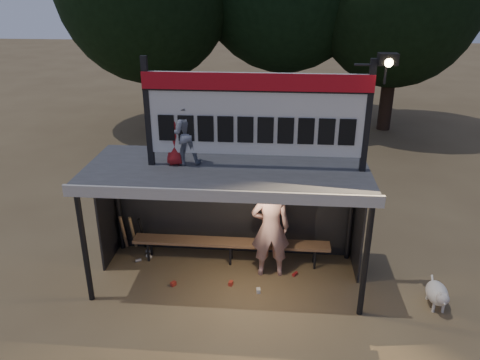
# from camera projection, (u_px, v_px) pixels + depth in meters

# --- Properties ---
(ground) EXTENTS (80.00, 80.00, 0.00)m
(ground) POSITION_uv_depth(u_px,v_px,m) (228.00, 277.00, 9.16)
(ground) COLOR brown
(ground) RESTS_ON ground
(player) EXTENTS (0.79, 0.56, 2.03)m
(player) POSITION_uv_depth(u_px,v_px,m) (271.00, 228.00, 8.88)
(player) COLOR silver
(player) RESTS_ON ground
(child_a) EXTENTS (0.65, 0.56, 1.16)m
(child_a) POSITION_uv_depth(u_px,v_px,m) (184.00, 133.00, 8.17)
(child_a) COLOR slate
(child_a) RESTS_ON dugout_shelter
(child_b) EXTENTS (0.42, 0.29, 0.85)m
(child_b) POSITION_uv_depth(u_px,v_px,m) (175.00, 142.00, 8.20)
(child_b) COLOR maroon
(child_b) RESTS_ON dugout_shelter
(dugout_shelter) EXTENTS (5.10, 2.08, 2.32)m
(dugout_shelter) POSITION_uv_depth(u_px,v_px,m) (229.00, 186.00, 8.66)
(dugout_shelter) COLOR #3A3A3D
(dugout_shelter) RESTS_ON ground
(scoreboard_assembly) EXTENTS (4.10, 0.27, 1.99)m
(scoreboard_assembly) POSITION_uv_depth(u_px,v_px,m) (259.00, 112.00, 7.81)
(scoreboard_assembly) COLOR black
(scoreboard_assembly) RESTS_ON dugout_shelter
(bench) EXTENTS (4.00, 0.35, 0.48)m
(bench) POSITION_uv_depth(u_px,v_px,m) (231.00, 243.00, 9.50)
(bench) COLOR brown
(bench) RESTS_ON ground
(dog) EXTENTS (0.36, 0.81, 0.49)m
(dog) POSITION_uv_depth(u_px,v_px,m) (438.00, 294.00, 8.20)
(dog) COLOR #EFE4CF
(dog) RESTS_ON ground
(bats) EXTENTS (0.48, 0.33, 0.84)m
(bats) POSITION_uv_depth(u_px,v_px,m) (133.00, 232.00, 9.91)
(bats) COLOR #946B45
(bats) RESTS_ON ground
(litter) EXTENTS (3.34, 1.32, 0.08)m
(litter) POSITION_uv_depth(u_px,v_px,m) (206.00, 269.00, 9.34)
(litter) COLOR red
(litter) RESTS_ON ground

